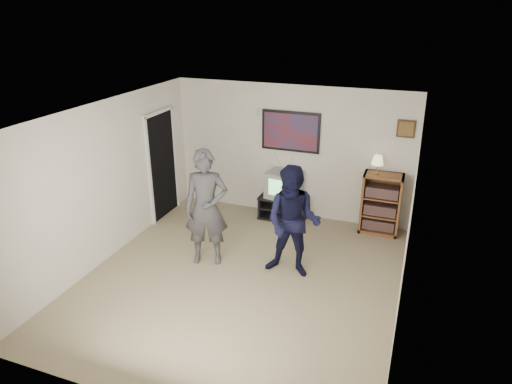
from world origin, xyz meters
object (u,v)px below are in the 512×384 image
Objects in this scene: media_stand at (283,207)px; bookshelf at (381,204)px; crt_television at (284,185)px; person_tall at (206,208)px; person_short at (293,222)px.

bookshelf reaches higher than media_stand.
crt_television reaches higher than media_stand.
media_stand is 0.80× the size of bookshelf.
bookshelf is 3.15m from person_tall.
person_short is (0.70, -1.81, 0.64)m from media_stand.
person_tall is (-2.44, -1.96, 0.37)m from bookshelf.
media_stand is 0.47m from crt_television.
person_tall reaches higher than crt_television.
person_short is at bearing -120.36° from bookshelf.
bookshelf is (1.79, 0.05, 0.33)m from media_stand.
media_stand is 1.82m from bookshelf.
person_short reaches higher than bookshelf.
person_short reaches higher than crt_television.
bookshelf is 2.17m from person_short.
crt_television is 0.32× the size of person_tall.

